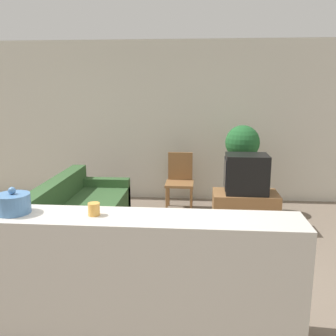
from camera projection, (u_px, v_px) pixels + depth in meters
ground_plane at (118, 306)px, 3.36m from camera, size 14.00×14.00×0.00m
wall_back at (158, 122)px, 6.42m from camera, size 9.00×0.06×2.70m
couch at (81, 217)px, 4.86m from camera, size 0.88×1.95×0.76m
tv_stand at (245, 210)px, 5.18m from camera, size 0.89×0.52×0.51m
television at (246, 174)px, 5.07m from camera, size 0.58×0.44×0.53m
wooden_chair at (180, 178)px, 6.00m from camera, size 0.44×0.44×0.90m
plant_stand at (240, 189)px, 5.81m from camera, size 0.14×0.14×0.75m
potted_plant at (242, 143)px, 5.66m from camera, size 0.52×0.52×0.62m
foreground_counter at (106, 276)px, 2.90m from camera, size 2.98×0.44×0.98m
decorative_bowl at (13, 203)px, 2.84m from camera, size 0.26×0.26×0.21m
candle_jar at (94, 209)px, 2.79m from camera, size 0.09×0.09×0.10m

